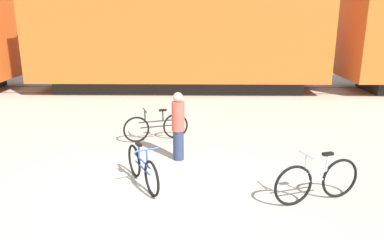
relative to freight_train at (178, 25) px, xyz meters
The scene contains 8 objects.
ground_plane 10.07m from the freight_train, 90.00° to the right, with size 80.00×80.00×0.00m, color #B2A893.
freight_train is the anchor object (origin of this frame).
rail_near 2.92m from the freight_train, 90.00° to the right, with size 51.34×0.07×0.01m, color #4C4238.
rail_far 2.92m from the freight_train, 90.00° to the left, with size 51.34×0.07×0.01m, color #4C4238.
bicycle_silver 10.89m from the freight_train, 73.60° to the right, with size 1.66×0.62×0.95m.
bicycle_black 7.26m from the freight_train, 92.14° to the right, with size 1.69×0.62×0.87m.
bicycle_blue 9.90m from the freight_train, 91.35° to the right, with size 0.84×1.49×0.85m.
person_in_red 8.45m from the freight_train, 87.15° to the right, with size 0.29×0.29×1.60m.
Camera 1 is at (0.85, -6.70, 3.28)m, focal length 35.00 mm.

